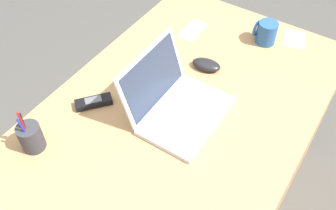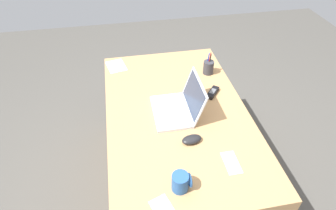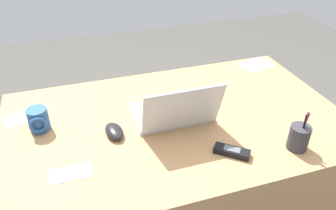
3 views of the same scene
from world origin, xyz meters
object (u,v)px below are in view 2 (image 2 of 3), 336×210
(coffee_mug_white, at_px, (181,182))
(cordless_phone, at_px, (213,93))
(laptop, at_px, (178,106))
(computer_mouse, at_px, (192,139))
(pen_holder, at_px, (208,67))

(coffee_mug_white, xyz_separation_m, cordless_phone, (-0.67, 0.37, -0.04))
(laptop, xyz_separation_m, computer_mouse, (0.26, 0.02, -0.03))
(laptop, bearing_deg, coffee_mug_white, -10.89)
(computer_mouse, xyz_separation_m, coffee_mug_white, (0.28, -0.12, 0.03))
(laptop, distance_m, pen_holder, 0.49)
(computer_mouse, relative_size, pen_holder, 0.68)
(computer_mouse, height_order, pen_holder, pen_holder)
(computer_mouse, distance_m, pen_holder, 0.70)
(coffee_mug_white, xyz_separation_m, pen_holder, (-0.91, 0.41, 0.00))
(cordless_phone, xyz_separation_m, pen_holder, (-0.25, 0.04, 0.04))
(laptop, xyz_separation_m, coffee_mug_white, (0.53, -0.10, 0.00))
(laptop, height_order, coffee_mug_white, laptop)
(laptop, relative_size, pen_holder, 1.96)
(coffee_mug_white, relative_size, pen_holder, 0.57)
(coffee_mug_white, bearing_deg, laptop, 169.11)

